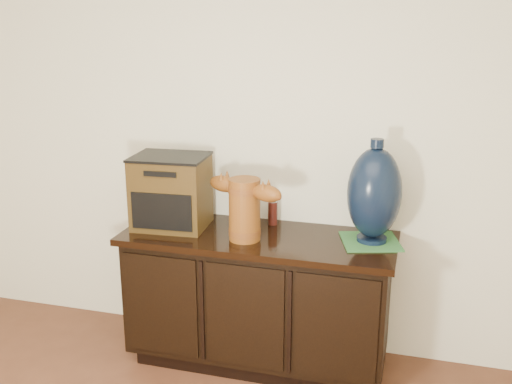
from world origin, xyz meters
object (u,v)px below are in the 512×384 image
(sideboard, at_px, (258,298))
(terracotta_vessel, at_px, (245,206))
(lamp_base, at_px, (374,194))
(spray_can, at_px, (273,211))
(tv_radio, at_px, (171,191))

(sideboard, xyz_separation_m, terracotta_vessel, (-0.05, -0.08, 0.55))
(lamp_base, height_order, spray_can, lamp_base)
(tv_radio, bearing_deg, sideboard, -5.37)
(spray_can, bearing_deg, lamp_base, -13.37)
(sideboard, xyz_separation_m, spray_can, (0.03, 0.19, 0.44))
(terracotta_vessel, relative_size, spray_can, 2.97)
(spray_can, bearing_deg, sideboard, -99.16)
(tv_radio, bearing_deg, lamp_base, -1.47)
(sideboard, relative_size, lamp_base, 2.73)
(sideboard, distance_m, terracotta_vessel, 0.56)
(terracotta_vessel, distance_m, spray_can, 0.30)
(tv_radio, bearing_deg, terracotta_vessel, -15.40)
(sideboard, height_order, spray_can, spray_can)
(tv_radio, bearing_deg, spray_can, 14.74)
(terracotta_vessel, distance_m, lamp_base, 0.66)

